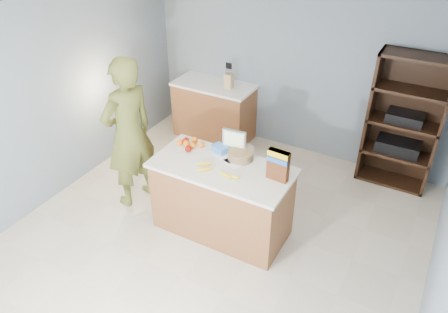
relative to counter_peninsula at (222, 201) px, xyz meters
The scene contains 15 objects.
floor 0.51m from the counter_peninsula, 90.00° to the right, with size 4.50×5.00×0.02m, color beige.
walls 1.27m from the counter_peninsula, 90.00° to the right, with size 4.52×5.02×2.51m.
counter_peninsula is the anchor object (origin of this frame).
back_cabinet 2.25m from the counter_peninsula, 122.28° to the left, with size 1.24×0.62×0.90m.
shelving_unit 2.61m from the counter_peninsula, 52.89° to the left, with size 0.90×0.40×1.80m.
person 1.38m from the counter_peninsula, behind, with size 0.70×0.46×1.92m, color brown.
knife_block 2.19m from the counter_peninsula, 116.46° to the left, with size 0.12×0.10×0.31m.
envelopes 0.50m from the counter_peninsula, 85.22° to the left, with size 0.36×0.22×0.00m.
bananas 0.52m from the counter_peninsula, 87.36° to the right, with size 0.55×0.23×0.04m.
apples 0.77m from the counter_peninsula, 165.17° to the left, with size 0.20×0.21×0.08m.
oranges 0.78m from the counter_peninsula, 158.91° to the left, with size 0.32×0.21×0.07m.
blue_carton 0.60m from the counter_peninsula, 123.09° to the left, with size 0.18×0.12×0.08m, color blue.
salad_bowl 0.60m from the counter_peninsula, 66.08° to the left, with size 0.30×0.30×0.13m.
tv 0.72m from the counter_peninsula, 93.83° to the left, with size 0.28×0.12×0.28m.
cereal_box 0.93m from the counter_peninsula, ahead, with size 0.23×0.10×0.34m.
Camera 1 is at (1.92, -3.12, 3.55)m, focal length 35.00 mm.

